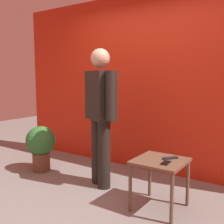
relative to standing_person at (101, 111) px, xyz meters
name	(u,v)px	position (x,y,z in m)	size (l,w,h in m)	color
ground_plane	(81,209)	(0.21, -0.65, -0.99)	(12.00, 12.00, 0.00)	gray
back_wall_red	(149,83)	(0.21, 0.93, 0.33)	(4.97, 0.12, 2.65)	red
standing_person	(101,111)	(0.00, 0.00, 0.00)	(0.66, 0.44, 1.77)	black
side_table	(160,167)	(0.91, -0.16, -0.53)	(0.52, 0.52, 0.54)	brown
cell_phone	(166,163)	(1.00, -0.24, -0.44)	(0.07, 0.14, 0.01)	black
tv_remote	(170,158)	(0.98, -0.07, -0.44)	(0.04, 0.17, 0.02)	black
potted_plant	(41,144)	(-1.08, -0.07, -0.58)	(0.44, 0.44, 0.69)	brown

